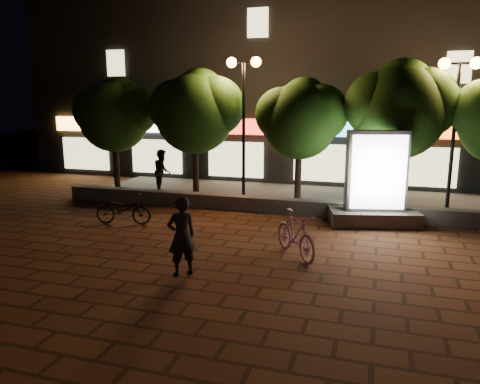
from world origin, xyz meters
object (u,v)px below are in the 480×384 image
at_px(pedestrian, 162,171).
at_px(scooter_pink, 295,234).
at_px(street_lamp_right, 457,96).
at_px(tree_mid, 301,116).
at_px(street_lamp_left, 244,93).
at_px(tree_left, 196,109).
at_px(tree_far_left, 116,112).
at_px(rider, 182,236).
at_px(tree_right, 401,106).
at_px(ad_kiosk, 375,187).
at_px(scooter_parked, 123,209).

bearing_deg(pedestrian, scooter_pink, -157.01).
bearing_deg(street_lamp_right, scooter_pink, -127.10).
distance_m(tree_mid, street_lamp_left, 2.22).
xyz_separation_m(tree_left, pedestrian, (-1.68, 0.32, -2.49)).
distance_m(street_lamp_right, pedestrian, 11.04).
xyz_separation_m(tree_far_left, street_lamp_right, (12.45, -0.26, 0.60)).
bearing_deg(tree_left, pedestrian, 169.10).
bearing_deg(tree_mid, rider, -99.63).
bearing_deg(scooter_pink, tree_right, 28.47).
bearing_deg(scooter_pink, pedestrian, 99.41).
xyz_separation_m(tree_mid, street_lamp_right, (4.95, -0.26, 0.68)).
height_order(street_lamp_right, ad_kiosk, street_lamp_right).
bearing_deg(tree_left, ad_kiosk, -16.45).
relative_size(scooter_pink, pedestrian, 1.08).
distance_m(tree_right, street_lamp_right, 1.70).
xyz_separation_m(street_lamp_left, scooter_parked, (-2.67, -3.99, -3.57)).
relative_size(tree_mid, street_lamp_right, 0.90).
distance_m(tree_mid, tree_right, 3.32).
bearing_deg(scooter_pink, tree_far_left, 107.74).
bearing_deg(tree_far_left, street_lamp_left, -2.76).
distance_m(tree_far_left, ad_kiosk, 10.56).
bearing_deg(ad_kiosk, pedestrian, 164.65).
relative_size(tree_far_left, scooter_parked, 2.65).
distance_m(tree_left, scooter_pink, 8.00).
xyz_separation_m(scooter_pink, pedestrian, (-6.56, 5.97, 0.39)).
relative_size(street_lamp_right, ad_kiosk, 1.72).
bearing_deg(scooter_pink, rider, -177.24).
relative_size(tree_far_left, tree_right, 0.91).
height_order(tree_mid, scooter_pink, tree_mid).
bearing_deg(scooter_parked, tree_right, -72.74).
bearing_deg(tree_far_left, scooter_pink, -34.00).
bearing_deg(tree_left, tree_far_left, -180.00).
height_order(ad_kiosk, pedestrian, ad_kiosk).
bearing_deg(tree_left, scooter_pink, -49.23).
distance_m(tree_left, tree_right, 7.30).
xyz_separation_m(tree_left, tree_right, (7.30, 0.00, 0.12)).
relative_size(tree_far_left, rider, 2.64).
relative_size(tree_right, ad_kiosk, 1.75).
bearing_deg(street_lamp_right, pedestrian, 176.84).
relative_size(street_lamp_left, scooter_parked, 2.97).
height_order(ad_kiosk, scooter_pink, ad_kiosk).
bearing_deg(tree_far_left, rider, -50.39).
distance_m(tree_far_left, scooter_pink, 10.46).
distance_m(ad_kiosk, scooter_pink, 4.14).
height_order(scooter_parked, pedestrian, pedestrian).
bearing_deg(tree_right, tree_left, -180.00).
distance_m(tree_far_left, pedestrian, 2.98).
height_order(street_lamp_right, rider, street_lamp_right).
bearing_deg(rider, scooter_parked, -88.15).
height_order(tree_left, ad_kiosk, tree_left).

